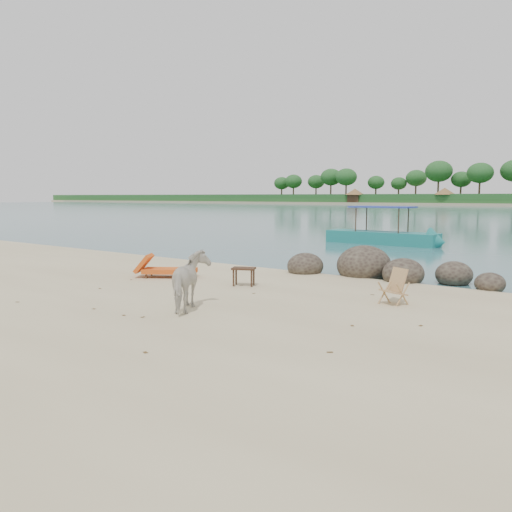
# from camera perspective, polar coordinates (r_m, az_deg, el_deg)

# --- Properties ---
(boulders) EXTENTS (6.36, 2.90, 1.24)m
(boulders) POSITION_cam_1_polar(r_m,az_deg,el_deg) (15.73, 13.49, -1.47)
(boulders) COLOR #2D231E
(boulders) RESTS_ON ground
(cow) EXTENTS (1.37, 1.61, 1.25)m
(cow) POSITION_cam_1_polar(r_m,az_deg,el_deg) (10.72, -7.43, -3.03)
(cow) COLOR beige
(cow) RESTS_ON ground
(side_table) EXTENTS (0.73, 0.62, 0.50)m
(side_table) POSITION_cam_1_polar(r_m,az_deg,el_deg) (13.55, -1.42, -2.51)
(side_table) COLOR #341E14
(side_table) RESTS_ON ground
(lounge_chair) EXTENTS (2.04, 1.64, 0.59)m
(lounge_chair) POSITION_cam_1_polar(r_m,az_deg,el_deg) (15.20, -9.82, -1.41)
(lounge_chair) COLOR orange
(lounge_chair) RESTS_ON ground
(deck_chair) EXTENTS (0.71, 0.73, 0.80)m
(deck_chair) POSITION_cam_1_polar(r_m,az_deg,el_deg) (11.64, 15.44, -3.56)
(deck_chair) COLOR tan
(deck_chair) RESTS_ON ground
(boat_near) EXTENTS (6.64, 1.69, 3.21)m
(boat_near) POSITION_cam_1_polar(r_m,az_deg,el_deg) (27.04, 14.20, 4.84)
(boat_near) COLOR #197370
(boat_near) RESTS_ON water
(dead_leaves) EXTENTS (8.64, 6.54, 0.00)m
(dead_leaves) POSITION_cam_1_polar(r_m,az_deg,el_deg) (11.40, -6.24, -5.59)
(dead_leaves) COLOR brown
(dead_leaves) RESTS_ON ground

